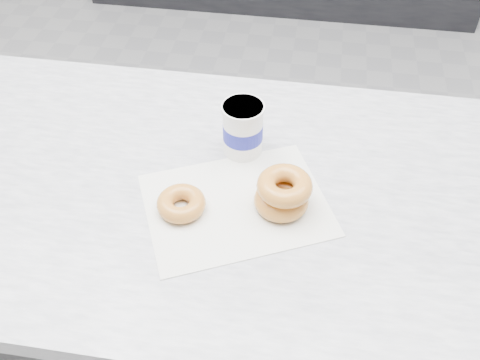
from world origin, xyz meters
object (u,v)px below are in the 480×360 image
object	(u,v)px
donut_stack	(283,193)
coffee_cup	(243,129)
donut_single	(181,203)
counter	(185,302)

from	to	relation	value
donut_stack	coffee_cup	world-z (taller)	coffee_cup
donut_single	counter	bearing A→B (deg)	121.63
donut_stack	coffee_cup	xyz separation A→B (m)	(-0.10, 0.15, 0.02)
counter	coffee_cup	distance (m)	0.54
donut_stack	donut_single	bearing A→B (deg)	-168.52
donut_single	coffee_cup	distance (m)	0.21
donut_single	donut_stack	xyz separation A→B (m)	(0.19, 0.04, 0.02)
donut_single	coffee_cup	size ratio (longest dim) A/B	0.79
counter	donut_stack	xyz separation A→B (m)	(0.23, -0.03, 0.49)
counter	coffee_cup	world-z (taller)	coffee_cup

